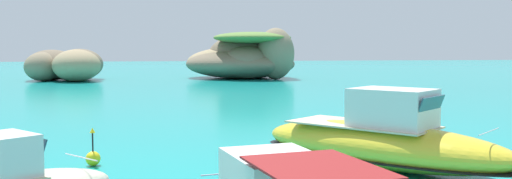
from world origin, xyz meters
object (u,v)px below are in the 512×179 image
islet_small (66,66)px  channel_buoy (93,157)px  motorboat_yellow (381,141)px  islet_large (246,59)px

islet_small → channel_buoy: 60.72m
islet_small → motorboat_yellow: bearing=-70.8°
islet_small → channel_buoy: bearing=-79.7°
motorboat_yellow → channel_buoy: size_ratio=6.64×
islet_large → motorboat_yellow: bearing=-94.6°
islet_large → motorboat_yellow: 63.97m
channel_buoy → islet_small: bearing=100.3°
islet_small → islet_large: bearing=3.8°
islet_large → islet_small: islet_large is taller
islet_large → channel_buoy: islet_large is taller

